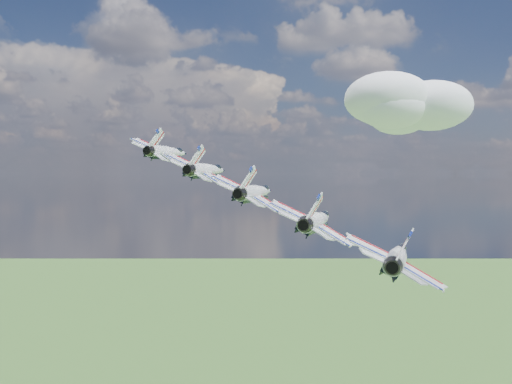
# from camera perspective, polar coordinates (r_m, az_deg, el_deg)

# --- Properties ---
(cloud_far) EXTENTS (56.56, 44.44, 22.22)m
(cloud_far) POSITION_cam_1_polar(r_m,az_deg,el_deg) (287.66, 14.89, 8.13)
(cloud_far) COLOR white
(jet_0) EXTENTS (16.26, 19.08, 9.30)m
(jet_0) POSITION_cam_1_polar(r_m,az_deg,el_deg) (101.23, -8.75, 3.95)
(jet_0) COLOR silver
(jet_1) EXTENTS (16.26, 19.08, 9.30)m
(jet_1) POSITION_cam_1_polar(r_m,az_deg,el_deg) (90.69, -4.86, 2.21)
(jet_1) COLOR white
(jet_2) EXTENTS (16.26, 19.08, 9.30)m
(jet_2) POSITION_cam_1_polar(r_m,az_deg,el_deg) (80.77, 0.00, 0.00)
(jet_2) COLOR silver
(jet_3) EXTENTS (16.26, 19.08, 9.30)m
(jet_3) POSITION_cam_1_polar(r_m,az_deg,el_deg) (71.75, 6.15, -2.79)
(jet_3) COLOR silver
(jet_4) EXTENTS (16.26, 19.08, 9.30)m
(jet_4) POSITION_cam_1_polar(r_m,az_deg,el_deg) (63.99, 13.97, -6.26)
(jet_4) COLOR white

